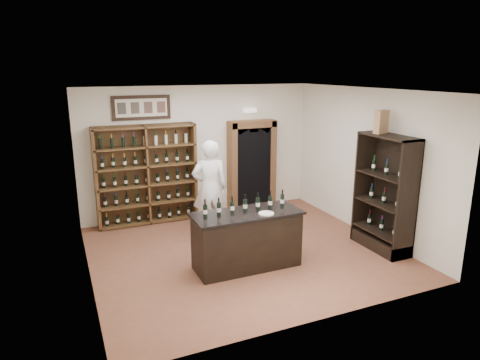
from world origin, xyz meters
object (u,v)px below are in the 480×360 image
wine_shelf (146,175)px  tasting_counter (247,240)px  wine_crate (381,122)px  shopkeeper (210,188)px  counter_bottle_0 (205,211)px  side_cabinet (384,211)px

wine_shelf → tasting_counter: bearing=-69.4°
tasting_counter → wine_crate: 3.30m
tasting_counter → shopkeeper: shopkeeper is taller
shopkeeper → counter_bottle_0: bearing=77.0°
tasting_counter → wine_crate: size_ratio=4.40×
tasting_counter → side_cabinet: size_ratio=0.85×
tasting_counter → side_cabinet: (2.72, -0.30, 0.26)m
counter_bottle_0 → wine_crate: (3.40, -0.14, 1.31)m
wine_crate → counter_bottle_0: bearing=161.3°
wine_shelf → counter_bottle_0: bearing=-82.4°
side_cabinet → wine_crate: size_ratio=5.15×
tasting_counter → wine_shelf: bearing=110.6°
counter_bottle_0 → wine_crate: 3.64m
wine_crate → tasting_counter: bearing=162.2°
shopkeeper → wine_crate: size_ratio=4.66×
wine_crate → side_cabinet: bearing=-95.1°
counter_bottle_0 → shopkeeper: shopkeeper is taller
tasting_counter → wine_crate: wine_crate is taller
counter_bottle_0 → side_cabinet: 3.48m
counter_bottle_0 → shopkeeper: bearing=68.1°
tasting_counter → counter_bottle_0: counter_bottle_0 is taller
tasting_counter → side_cabinet: 2.75m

